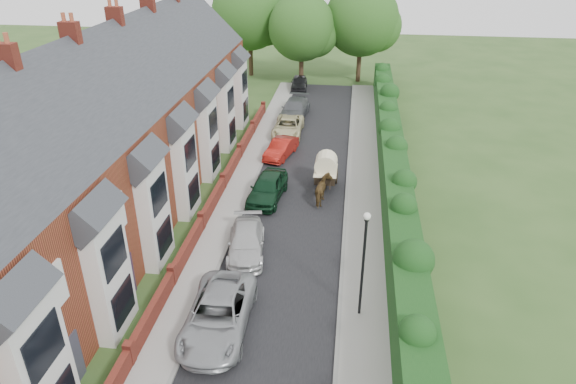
# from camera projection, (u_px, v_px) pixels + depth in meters

# --- Properties ---
(ground) EXTENTS (140.00, 140.00, 0.00)m
(ground) POSITION_uv_depth(u_px,v_px,m) (267.00, 378.00, 19.32)
(ground) COLOR #2D4C1E
(ground) RESTS_ON ground
(road) EXTENTS (6.00, 58.00, 0.02)m
(road) POSITION_uv_depth(u_px,v_px,m) (290.00, 226.00, 29.04)
(road) COLOR black
(road) RESTS_ON ground
(pavement_hedge_side) EXTENTS (2.20, 58.00, 0.12)m
(pavement_hedge_side) POSITION_uv_depth(u_px,v_px,m) (363.00, 230.00, 28.54)
(pavement_hedge_side) COLOR gray
(pavement_hedge_side) RESTS_ON ground
(pavement_house_side) EXTENTS (1.70, 58.00, 0.12)m
(pavement_house_side) POSITION_uv_depth(u_px,v_px,m) (224.00, 221.00, 29.45)
(pavement_house_side) COLOR gray
(pavement_house_side) RESTS_ON ground
(kerb_hedge_side) EXTENTS (0.18, 58.00, 0.13)m
(kerb_hedge_side) POSITION_uv_depth(u_px,v_px,m) (345.00, 229.00, 28.66)
(kerb_hedge_side) COLOR gray
(kerb_hedge_side) RESTS_ON ground
(kerb_house_side) EXTENTS (0.18, 58.00, 0.13)m
(kerb_house_side) POSITION_uv_depth(u_px,v_px,m) (238.00, 222.00, 29.36)
(kerb_house_side) COLOR gray
(kerb_house_side) RESTS_ON ground
(hedge) EXTENTS (2.10, 58.00, 2.85)m
(hedge) POSITION_uv_depth(u_px,v_px,m) (399.00, 208.00, 27.62)
(hedge) COLOR #123814
(hedge) RESTS_ON ground
(terrace_row) EXTENTS (9.05, 40.50, 11.50)m
(terrace_row) POSITION_uv_depth(u_px,v_px,m) (95.00, 151.00, 27.26)
(terrace_row) COLOR brown
(terrace_row) RESTS_ON ground
(garden_wall_row) EXTENTS (0.35, 40.35, 1.10)m
(garden_wall_row) POSITION_uv_depth(u_px,v_px,m) (202.00, 223.00, 28.50)
(garden_wall_row) COLOR maroon
(garden_wall_row) RESTS_ON ground
(lamppost) EXTENTS (0.32, 0.32, 5.16)m
(lamppost) POSITION_uv_depth(u_px,v_px,m) (364.00, 252.00, 20.92)
(lamppost) COLOR black
(lamppost) RESTS_ON ground
(tree_far_left) EXTENTS (7.14, 6.80, 9.29)m
(tree_far_left) POSITION_uv_depth(u_px,v_px,m) (305.00, 29.00, 52.19)
(tree_far_left) COLOR #332316
(tree_far_left) RESTS_ON ground
(tree_far_right) EXTENTS (7.98, 7.60, 10.31)m
(tree_far_right) POSITION_uv_depth(u_px,v_px,m) (365.00, 21.00, 52.98)
(tree_far_right) COLOR #332316
(tree_far_right) RESTS_ON ground
(tree_far_back) EXTENTS (8.40, 8.00, 10.82)m
(tree_far_back) POSITION_uv_depth(u_px,v_px,m) (253.00, 14.00, 55.09)
(tree_far_back) COLOR #332316
(tree_far_back) RESTS_ON ground
(car_silver_b) EXTENTS (2.67, 5.59, 1.54)m
(car_silver_b) POSITION_uv_depth(u_px,v_px,m) (218.00, 315.00, 21.30)
(car_silver_b) COLOR #97999D
(car_silver_b) RESTS_ON ground
(car_white) EXTENTS (2.47, 4.72, 1.31)m
(car_white) POSITION_uv_depth(u_px,v_px,m) (246.00, 242.00, 26.39)
(car_white) COLOR #B9B9B9
(car_white) RESTS_ON ground
(car_green) EXTENTS (2.30, 4.78, 1.57)m
(car_green) POSITION_uv_depth(u_px,v_px,m) (267.00, 188.00, 31.57)
(car_green) COLOR black
(car_green) RESTS_ON ground
(car_red) EXTENTS (2.28, 4.15, 1.30)m
(car_red) POSITION_uv_depth(u_px,v_px,m) (281.00, 148.00, 37.46)
(car_red) COLOR maroon
(car_red) RESTS_ON ground
(car_beige) EXTENTS (2.27, 4.89, 1.36)m
(car_beige) POSITION_uv_depth(u_px,v_px,m) (288.00, 127.00, 41.37)
(car_beige) COLOR beige
(car_beige) RESTS_ON ground
(car_grey) EXTENTS (2.45, 5.43, 1.54)m
(car_grey) POSITION_uv_depth(u_px,v_px,m) (295.00, 109.00, 45.07)
(car_grey) COLOR #4E5155
(car_grey) RESTS_ON ground
(car_black) EXTENTS (1.87, 4.10, 1.37)m
(car_black) POSITION_uv_depth(u_px,v_px,m) (299.00, 83.00, 52.80)
(car_black) COLOR black
(car_black) RESTS_ON ground
(horse) EXTENTS (1.03, 2.05, 1.69)m
(horse) POSITION_uv_depth(u_px,v_px,m) (323.00, 191.00, 31.09)
(horse) COLOR brown
(horse) RESTS_ON ground
(horse_cart) EXTENTS (1.50, 3.31, 2.38)m
(horse_cart) POSITION_uv_depth(u_px,v_px,m) (326.00, 168.00, 32.75)
(horse_cart) COLOR black
(horse_cart) RESTS_ON ground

